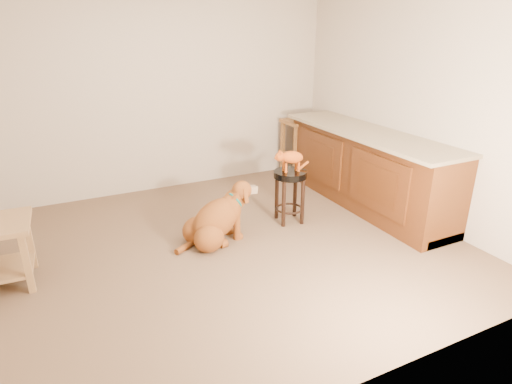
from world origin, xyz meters
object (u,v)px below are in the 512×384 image
padded_stool (290,186)px  tabby_kitten (290,158)px  golden_retriever (216,221)px  wood_stool (299,147)px

padded_stool → tabby_kitten: 0.33m
padded_stool → golden_retriever: padded_stool is taller
tabby_kitten → golden_retriever: bearing=-164.1°
padded_stool → golden_retriever: (-0.93, -0.11, -0.19)m
padded_stool → wood_stool: size_ratio=0.73×
wood_stool → tabby_kitten: bearing=-125.4°
wood_stool → tabby_kitten: (-0.97, -1.37, 0.32)m
wood_stool → golden_retriever: 2.41m
padded_stool → wood_stool: 1.68m
tabby_kitten → padded_stool: bearing=-5.7°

